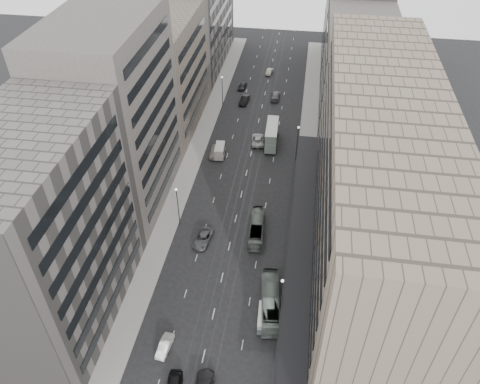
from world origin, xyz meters
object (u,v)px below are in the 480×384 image
Objects in this scene: bus_far at (257,228)px; vw_microbus at (264,318)px; sedan_1 at (165,346)px; double_decker at (272,135)px; panel_van at (220,151)px; bus_near at (270,301)px; sedan_2 at (203,238)px.

vw_microbus is at bearing 96.95° from bus_far.
double_decker is at bearing 86.00° from sedan_1.
double_decker is 12.20m from panel_van.
bus_near is 1.14× the size of bus_far.
bus_far is (-3.92, 15.39, -0.20)m from bus_near.
panel_van is at bearing 106.50° from vw_microbus.
vw_microbus is (3.40, -18.26, -0.01)m from bus_far.
panel_van is (-10.45, -6.19, -1.14)m from double_decker.
sedan_2 is at bearing -106.99° from double_decker.
sedan_1 is at bearing 64.67° from bus_far.
bus_near is at bearing 100.70° from bus_far.
vw_microbus is 0.85× the size of sedan_2.
panel_van is (-14.09, 40.48, 0.12)m from vw_microbus.
sedan_2 is at bearing -50.15° from bus_near.
bus_far is 24.66m from panel_van.
panel_van is at bearing 97.36° from sedan_1.
bus_near is 2.75× the size of sedan_1.
sedan_1 is at bearing -101.96° from double_decker.
panel_van reaches higher than sedan_1.
double_decker is at bearing -93.10° from bus_far.
bus_far reaches higher than sedan_1.
bus_far is 2.23× the size of panel_van.
bus_far is at bearing -91.29° from double_decker.
bus_near is at bearing -86.35° from double_decker.
panel_van is 0.81× the size of sedan_2.
vw_microbus is at bearing -87.32° from double_decker.
sedan_2 is (-8.62, -31.70, -1.86)m from double_decker.
bus_near is 17.63m from sedan_2.
sedan_2 is (1.82, -25.51, -0.73)m from panel_van.
panel_van is at bearing 101.86° from sedan_2.
bus_far is at bearing -82.42° from bus_near.
sedan_2 is (0.86, 21.12, 0.08)m from sedan_1.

